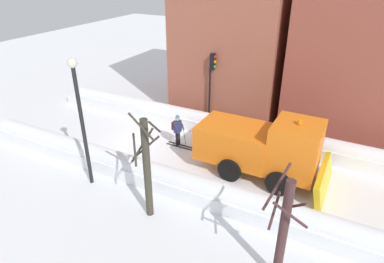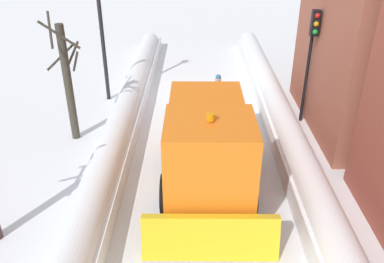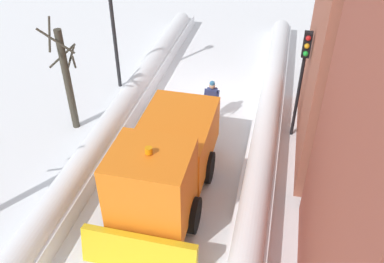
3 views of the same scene
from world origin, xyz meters
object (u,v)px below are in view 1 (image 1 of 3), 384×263
(street_lamp, at_px, (80,110))
(bare_tree_near, at_px, (147,166))
(traffic_light_pole, at_px, (212,76))
(plow_truck, at_px, (263,147))
(skier, at_px, (178,129))
(bare_tree_mid, at_px, (283,230))

(street_lamp, relative_size, bare_tree_near, 1.27)
(traffic_light_pole, bearing_deg, street_lamp, -15.19)
(plow_truck, height_order, skier, plow_truck)
(plow_truck, xyz_separation_m, bare_tree_near, (4.70, -3.04, 0.74))
(street_lamp, distance_m, bare_tree_mid, 8.94)
(skier, relative_size, bare_tree_near, 0.40)
(skier, xyz_separation_m, street_lamp, (4.71, -1.78, 2.56))
(traffic_light_pole, bearing_deg, skier, -6.89)
(traffic_light_pole, bearing_deg, bare_tree_near, 8.93)
(traffic_light_pole, distance_m, bare_tree_mid, 11.32)
(bare_tree_near, height_order, bare_tree_mid, bare_tree_near)
(skier, distance_m, street_lamp, 5.65)
(plow_truck, distance_m, street_lamp, 8.04)
(plow_truck, height_order, bare_tree_near, bare_tree_near)
(traffic_light_pole, xyz_separation_m, bare_tree_near, (8.53, 1.34, -0.82))
(bare_tree_near, bearing_deg, plow_truck, 147.15)
(bare_tree_mid, bearing_deg, street_lamp, -97.63)
(plow_truck, relative_size, street_lamp, 1.05)
(skier, relative_size, traffic_light_pole, 0.42)
(traffic_light_pole, height_order, bare_tree_mid, traffic_light_pole)
(plow_truck, height_order, traffic_light_pole, traffic_light_pole)
(skier, bearing_deg, street_lamp, -20.65)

